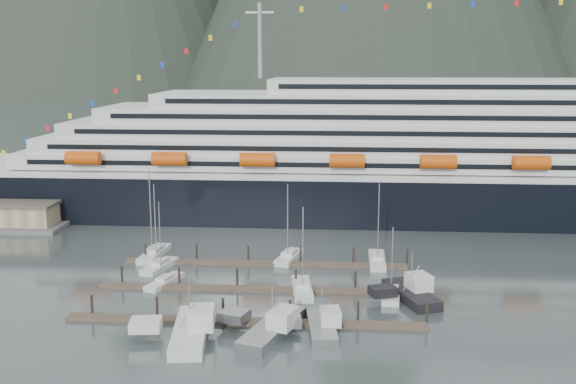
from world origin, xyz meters
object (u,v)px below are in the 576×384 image
(sailboat_h, at_px, (391,294))
(trawler_d, at_px, (321,326))
(sailboat_e, at_px, (154,254))
(sailboat_b, at_px, (165,282))
(trawler_c, at_px, (271,327))
(sailboat_g, at_px, (377,261))
(trawler_a, at_px, (189,330))
(sailboat_f, at_px, (289,257))
(cruise_ship, at_px, (442,163))
(sailboat_a, at_px, (160,267))
(sailboat_c, at_px, (302,289))
(trawler_e, at_px, (410,293))

(sailboat_h, bearing_deg, trawler_d, 150.09)
(sailboat_e, bearing_deg, sailboat_b, -155.48)
(trawler_c, bearing_deg, sailboat_g, -7.01)
(trawler_a, bearing_deg, sailboat_e, 14.80)
(trawler_a, relative_size, trawler_c, 1.01)
(sailboat_g, relative_size, trawler_a, 0.98)
(sailboat_e, xyz_separation_m, trawler_c, (23.99, -32.51, 0.48))
(sailboat_f, bearing_deg, cruise_ship, -27.37)
(sailboat_e, bearing_deg, trawler_c, -140.01)
(cruise_ship, xyz_separation_m, sailboat_f, (-31.12, -35.71, -11.61))
(sailboat_a, bearing_deg, trawler_c, -125.83)
(sailboat_b, distance_m, sailboat_g, 36.26)
(sailboat_a, relative_size, trawler_d, 1.33)
(sailboat_g, bearing_deg, sailboat_f, 88.13)
(sailboat_c, xyz_separation_m, trawler_c, (-3.12, -16.03, 0.50))
(sailboat_b, bearing_deg, sailboat_e, 39.04)
(sailboat_a, relative_size, trawler_a, 1.00)
(sailboat_e, height_order, trawler_c, sailboat_e)
(sailboat_e, xyz_separation_m, trawler_d, (30.24, -31.59, 0.40))
(sailboat_h, bearing_deg, sailboat_c, 90.45)
(trawler_e, bearing_deg, sailboat_b, 62.82)
(sailboat_a, relative_size, sailboat_f, 1.06)
(sailboat_e, bearing_deg, sailboat_f, -86.83)
(cruise_ship, relative_size, sailboat_a, 14.04)
(sailboat_a, height_order, sailboat_h, sailboat_a)
(sailboat_b, height_order, sailboat_c, sailboat_b)
(sailboat_c, relative_size, trawler_c, 0.93)
(cruise_ship, relative_size, sailboat_g, 14.39)
(sailboat_f, relative_size, sailboat_g, 0.97)
(trawler_c, bearing_deg, sailboat_h, -29.23)
(trawler_a, xyz_separation_m, trawler_c, (10.21, 1.90, -0.06))
(trawler_a, distance_m, trawler_c, 10.39)
(trawler_e, bearing_deg, sailboat_a, 52.73)
(sailboat_g, bearing_deg, cruise_ship, -22.46)
(sailboat_a, xyz_separation_m, sailboat_h, (37.50, -10.81, -0.04))
(sailboat_a, relative_size, sailboat_e, 0.92)
(sailboat_b, bearing_deg, sailboat_c, -76.76)
(sailboat_b, bearing_deg, cruise_ship, -26.50)
(cruise_ship, height_order, sailboat_e, cruise_ship)
(cruise_ship, distance_m, sailboat_c, 60.22)
(sailboat_b, xyz_separation_m, sailboat_h, (34.67, -3.15, -0.01))
(sailboat_h, height_order, trawler_a, sailboat_h)
(sailboat_b, xyz_separation_m, sailboat_f, (18.39, 14.49, 0.03))
(sailboat_c, bearing_deg, trawler_a, 136.87)
(sailboat_a, height_order, sailboat_e, sailboat_e)
(sailboat_c, xyz_separation_m, trawler_d, (3.14, -15.10, 0.42))
(sailboat_f, xyz_separation_m, sailboat_h, (16.29, -17.64, -0.03))
(sailboat_f, distance_m, sailboat_h, 24.01)
(trawler_e, bearing_deg, cruise_ship, -33.90)
(sailboat_b, height_order, sailboat_g, sailboat_g)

